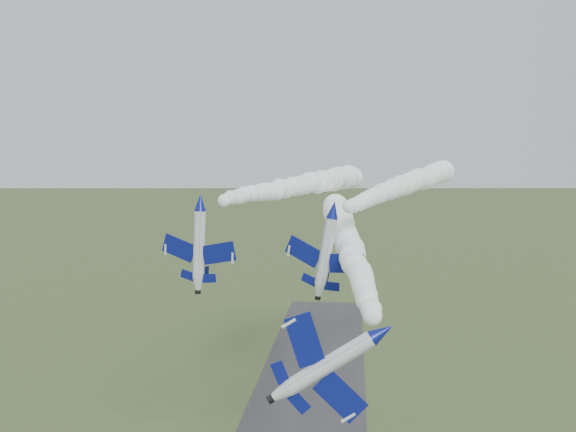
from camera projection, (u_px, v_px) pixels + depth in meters
name	position (u px, v px, depth m)	size (l,w,h in m)	color
jet_lead	(383.00, 332.00, 53.26)	(5.65, 12.31, 8.68)	silver
smoke_trail_jet_lead	(347.00, 241.00, 92.05)	(4.87, 72.33, 4.87)	white
jet_pair_left	(200.00, 202.00, 83.54)	(11.25, 13.00, 3.32)	silver
smoke_trail_jet_pair_left	(302.00, 185.00, 115.12)	(4.74, 62.35, 4.74)	white
jet_pair_right	(333.00, 209.00, 82.01)	(11.01, 12.88, 3.67)	silver
smoke_trail_jet_pair_right	(406.00, 185.00, 111.06)	(4.68, 58.53, 4.68)	white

